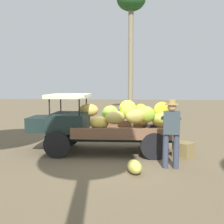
# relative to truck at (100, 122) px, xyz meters

# --- Properties ---
(ground_plane) EXTENTS (60.00, 60.00, 0.00)m
(ground_plane) POSITION_rel_truck_xyz_m (-0.59, 0.25, -0.94)
(ground_plane) COLOR brown
(truck) EXTENTS (4.53, 1.93, 1.83)m
(truck) POSITION_rel_truck_xyz_m (0.00, 0.00, 0.00)
(truck) COLOR black
(truck) RESTS_ON ground
(farmer) EXTENTS (0.53, 0.47, 1.74)m
(farmer) POSITION_rel_truck_xyz_m (-2.03, 1.41, 0.05)
(farmer) COLOR #363C50
(farmer) RESTS_ON ground
(wooden_crate) EXTENTS (0.68, 0.69, 0.43)m
(wooden_crate) POSITION_rel_truck_xyz_m (-2.53, 0.29, -0.72)
(wooden_crate) COLOR olive
(wooden_crate) RESTS_ON ground
(loose_banana_bunch) EXTENTS (0.49, 0.67, 0.33)m
(loose_banana_bunch) POSITION_rel_truck_xyz_m (-1.12, 1.92, -0.78)
(loose_banana_bunch) COLOR #C0BA50
(loose_banana_bunch) RESTS_ON ground
(forest_tree_3) EXTENTS (2.06, 2.06, 9.00)m
(forest_tree_3) POSITION_rel_truck_xyz_m (-0.55, -11.29, 6.68)
(forest_tree_3) COLOR #7B7156
(forest_tree_3) RESTS_ON ground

